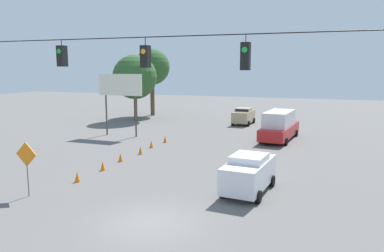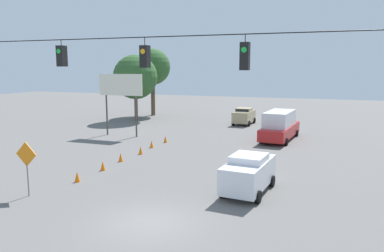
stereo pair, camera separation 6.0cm
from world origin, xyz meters
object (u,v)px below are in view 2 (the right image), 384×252
Objects in this scene: sedan_tan_withflow_deep at (244,116)px; tree_horizon_right at (153,67)px; sedan_white_crossing_near at (249,173)px; traffic_cone_second at (103,166)px; traffic_cone_fourth at (141,150)px; traffic_cone_fifth at (152,144)px; traffic_cone_nearest at (77,177)px; traffic_cone_third at (121,157)px; box_truck_red_oncoming_deep at (280,126)px; traffic_cone_farthest at (165,139)px; work_zone_sign at (26,158)px; roadside_billboard at (121,89)px; overhead_signal_span at (147,101)px; tree_horizon_left at (135,77)px.

sedan_tan_withflow_deep is 0.46× the size of tree_horizon_right.
sedan_white_crossing_near is 9.74m from traffic_cone_second.
traffic_cone_fourth and traffic_cone_fifth have the same top height.
tree_horizon_right is at bearing -16.54° from sedan_tan_withflow_deep.
traffic_cone_nearest is 5.03m from traffic_cone_third.
box_truck_red_oncoming_deep is 12.16× the size of traffic_cone_third.
traffic_cone_second is 0.07× the size of tree_horizon_right.
traffic_cone_second and traffic_cone_fifth have the same top height.
sedan_white_crossing_near is 11.20m from traffic_cone_fourth.
traffic_cone_second is at bearing 56.78° from box_truck_red_oncoming_deep.
sedan_tan_withflow_deep is 6.88× the size of traffic_cone_farthest.
roadside_billboard is at bearing -75.25° from work_zone_sign.
traffic_cone_second is (9.66, -0.99, -0.75)m from sedan_white_crossing_near.
tree_horizon_right is at bearing -69.22° from traffic_cone_third.
overhead_signal_span reaches higher than box_truck_red_oncoming_deep.
sedan_white_crossing_near is at bearing 102.69° from sedan_tan_withflow_deep.
traffic_cone_second and traffic_cone_fourth have the same top height.
sedan_tan_withflow_deep is 20.83m from traffic_cone_third.
traffic_cone_fifth is (0.08, -7.28, 0.00)m from traffic_cone_second.
work_zone_sign is (0.85, 5.48, 1.68)m from traffic_cone_second.
overhead_signal_span is at bearing 126.74° from traffic_cone_third.
tree_horizon_right reaches higher than roadside_billboard.
work_zone_sign reaches higher than sedan_tan_withflow_deep.
sedan_tan_withflow_deep reaches higher than traffic_cone_fourth.
sedan_tan_withflow_deep is 15.35m from tree_horizon_right.
sedan_white_crossing_near is (-0.26, 15.36, -0.27)m from box_truck_red_oncoming_deep.
tree_horizon_left reaches higher than roadside_billboard.
traffic_cone_second is 0.21× the size of work_zone_sign.
traffic_cone_farthest is 15.30m from work_zone_sign.
traffic_cone_farthest is at bearing -93.97° from traffic_cone_fifth.
traffic_cone_farthest is (-0.17, -2.41, 0.00)m from traffic_cone_fifth.
box_truck_red_oncoming_deep is 10.48m from traffic_cone_farthest.
traffic_cone_fifth is at bearing -93.42° from work_zone_sign.
sedan_tan_withflow_deep is at bearing -130.07° from roadside_billboard.
overhead_signal_span is 16.09m from traffic_cone_fifth.
tree_horizon_left reaches higher than traffic_cone_farthest.
sedan_tan_withflow_deep is at bearing -105.87° from traffic_cone_fifth.
sedan_tan_withflow_deep is 0.92× the size of sedan_white_crossing_near.
tree_horizon_right reaches higher than work_zone_sign.
traffic_cone_second is 0.07× the size of tree_horizon_left.
traffic_cone_third and traffic_cone_fourth have the same top height.
box_truck_red_oncoming_deep is at bearing 159.35° from tree_horizon_left.
sedan_tan_withflow_deep is at bearing 163.46° from tree_horizon_right.
overhead_signal_span is 9.08m from traffic_cone_nearest.
tree_horizon_right is (0.30, -5.49, 1.21)m from tree_horizon_left.
box_truck_red_oncoming_deep is 23.15m from tree_horizon_right.
sedan_tan_withflow_deep is (2.24, -29.27, -4.24)m from overhead_signal_span.
overhead_signal_span reaches higher than sedan_tan_withflow_deep.
roadside_billboard is (14.94, -12.34, 3.43)m from sedan_white_crossing_near.
traffic_cone_fifth is at bearing -84.25° from traffic_cone_fourth.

